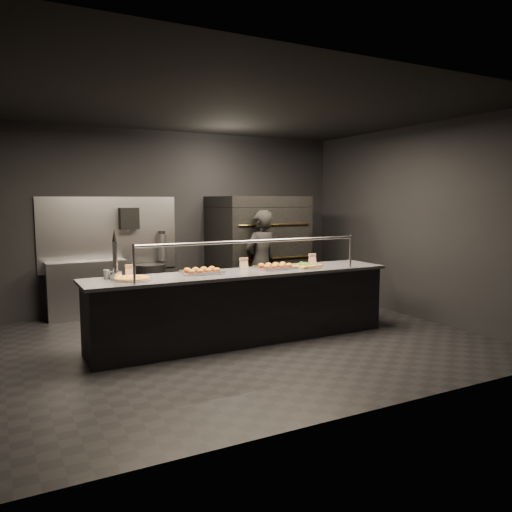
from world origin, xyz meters
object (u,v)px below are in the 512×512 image
at_px(fire_extinguisher, 162,247).
at_px(slider_tray_a, 202,271).
at_px(pizza_oven, 257,251).
at_px(prep_shelf, 87,289).
at_px(towel_dispenser, 129,218).
at_px(trash_bin, 151,288).
at_px(service_counter, 244,306).
at_px(slider_tray_b, 275,267).
at_px(square_pizza, 304,266).
at_px(worker, 261,264).
at_px(round_pizza, 132,279).
at_px(beer_tap, 115,265).

distance_m(fire_extinguisher, slider_tray_a, 2.32).
relative_size(pizza_oven, prep_shelf, 1.59).
bearing_deg(towel_dispenser, pizza_oven, -13.14).
bearing_deg(towel_dispenser, trash_bin, -31.62).
bearing_deg(fire_extinguisher, prep_shelf, -176.34).
bearing_deg(prep_shelf, service_counter, -55.41).
bearing_deg(service_counter, slider_tray_a, 170.34).
distance_m(slider_tray_a, slider_tray_b, 1.05).
distance_m(square_pizza, worker, 1.14).
bearing_deg(prep_shelf, slider_tray_b, -47.25).
bearing_deg(slider_tray_a, towel_dispenser, 98.79).
bearing_deg(service_counter, fire_extinguisher, 98.30).
relative_size(service_counter, round_pizza, 8.67).
xyz_separation_m(towel_dispenser, trash_bin, (0.29, -0.18, -1.15)).
relative_size(round_pizza, slider_tray_b, 0.85).
relative_size(service_counter, towel_dispenser, 11.71).
bearing_deg(round_pizza, towel_dispenser, 76.96).
bearing_deg(square_pizza, slider_tray_b, 174.60).
bearing_deg(trash_bin, worker, -35.85).
distance_m(prep_shelf, trash_bin, 0.99).
height_order(towel_dispenser, worker, towel_dispenser).
bearing_deg(slider_tray_b, round_pizza, -179.05).
height_order(slider_tray_a, worker, worker).
xyz_separation_m(prep_shelf, slider_tray_b, (2.10, -2.27, 0.50)).
xyz_separation_m(prep_shelf, worker, (2.47, -1.18, 0.40)).
bearing_deg(slider_tray_b, pizza_oven, 69.28).
height_order(pizza_oven, trash_bin, pizza_oven).
distance_m(pizza_oven, worker, 0.83).
bearing_deg(towel_dispenser, service_counter, -69.37).
bearing_deg(slider_tray_a, service_counter, -9.66).
distance_m(prep_shelf, worker, 2.76).
bearing_deg(square_pizza, towel_dispenser, 127.70).
bearing_deg(towel_dispenser, slider_tray_b, -59.13).
bearing_deg(beer_tap, prep_shelf, 90.00).
xyz_separation_m(slider_tray_b, worker, (0.37, 1.09, -0.11)).
distance_m(prep_shelf, slider_tray_b, 3.13).
height_order(beer_tap, round_pizza, beer_tap).
height_order(towel_dispenser, slider_tray_b, towel_dispenser).
bearing_deg(trash_bin, slider_tray_b, -62.80).
xyz_separation_m(round_pizza, worker, (2.32, 1.13, -0.09)).
relative_size(service_counter, trash_bin, 5.13).
distance_m(service_counter, square_pizza, 1.05).
xyz_separation_m(round_pizza, slider_tray_b, (1.95, 0.03, 0.02)).
bearing_deg(service_counter, square_pizza, 0.45).
height_order(slider_tray_a, slider_tray_b, slider_tray_b).
relative_size(towel_dispenser, square_pizza, 0.72).
height_order(square_pizza, trash_bin, square_pizza).
height_order(round_pizza, slider_tray_b, slider_tray_b).
xyz_separation_m(slider_tray_b, square_pizza, (0.44, -0.04, -0.01)).
relative_size(pizza_oven, trash_bin, 2.39).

